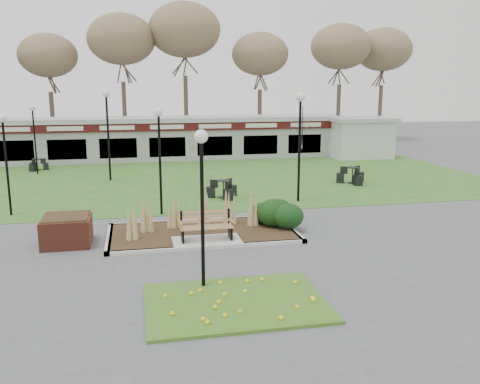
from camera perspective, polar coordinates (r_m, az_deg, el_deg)
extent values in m
plane|color=#515154|center=(16.41, -3.68, -5.97)|extent=(100.00, 100.00, 0.00)
cube|color=#2C641F|center=(28.01, -7.19, 1.47)|extent=(34.00, 16.00, 0.02)
cube|color=#2B651D|center=(12.15, -0.51, -12.32)|extent=(4.20, 3.00, 0.08)
cube|color=#382416|center=(17.53, -4.24, -4.60)|extent=(6.22, 3.22, 0.12)
cube|color=#B7B7B2|center=(16.00, -3.47, -6.21)|extent=(6.40, 0.18, 0.12)
cube|color=#B7B7B2|center=(19.07, -4.89, -3.26)|extent=(6.40, 0.18, 0.12)
cube|color=#B7B7B2|center=(17.42, -14.48, -5.06)|extent=(0.18, 3.40, 0.12)
cube|color=#B7B7B2|center=(18.18, 5.54, -4.02)|extent=(0.18, 3.40, 0.12)
cube|color=#B7B7B2|center=(16.53, -3.76, -5.60)|extent=(2.20, 1.20, 0.13)
cone|color=tan|center=(17.61, -10.59, -2.55)|extent=(0.36, 0.36, 1.15)
cone|color=tan|center=(18.04, -7.45, -2.10)|extent=(0.36, 0.36, 1.15)
cone|color=tan|center=(18.35, -4.07, -1.80)|extent=(0.36, 0.36, 1.15)
cone|color=tan|center=(18.29, -1.19, -1.81)|extent=(0.36, 0.36, 1.15)
cone|color=tan|center=(18.07, 1.54, -1.98)|extent=(0.36, 0.36, 1.15)
cone|color=tan|center=(16.84, -12.23, -3.29)|extent=(0.36, 0.36, 1.15)
ellipsoid|color=black|center=(18.08, 3.84, -2.35)|extent=(1.21, 1.10, 0.99)
ellipsoid|color=black|center=(17.83, 5.43, -2.72)|extent=(1.10, 1.00, 0.90)
ellipsoid|color=black|center=(18.64, 4.32, -2.11)|extent=(1.06, 0.96, 0.86)
ellipsoid|color=black|center=(18.50, 2.53, -2.36)|extent=(0.92, 0.84, 0.76)
cube|color=#A4724A|center=(16.39, -3.78, -3.95)|extent=(1.70, 0.57, 0.04)
cube|color=#A4724A|center=(16.61, -3.95, -2.73)|extent=(1.70, 0.13, 0.44)
cube|color=black|center=(16.37, -6.48, -4.83)|extent=(0.06, 0.55, 0.42)
cube|color=black|center=(16.57, -1.09, -4.54)|extent=(0.06, 0.55, 0.42)
cube|color=black|center=(16.53, -6.62, -2.97)|extent=(0.06, 0.06, 0.50)
cube|color=black|center=(16.73, -1.29, -2.71)|extent=(0.06, 0.06, 0.50)
cube|color=#A4724A|center=(16.23, -6.65, -3.50)|extent=(0.05, 0.50, 0.04)
cube|color=#A4724A|center=(16.45, -0.95, -3.21)|extent=(0.05, 0.50, 0.04)
cube|color=brown|center=(17.24, -18.86, -4.16)|extent=(1.50, 1.50, 0.90)
cube|color=#382416|center=(17.12, -18.97, -2.65)|extent=(1.40, 1.40, 0.06)
cube|color=gray|center=(35.73, -8.32, 5.76)|extent=(24.00, 3.00, 2.60)
cube|color=#460F0F|center=(34.10, -8.20, 7.25)|extent=(24.00, 0.18, 0.55)
cube|color=#B6B6BA|center=(35.61, -8.39, 8.08)|extent=(24.60, 3.40, 0.30)
cube|color=silver|center=(33.99, -8.19, 7.24)|extent=(22.00, 0.02, 0.28)
cube|color=black|center=(34.33, -8.15, 5.02)|extent=(22.00, 0.10, 1.30)
cube|color=silver|center=(37.14, 13.26, 5.80)|extent=(4.00, 3.00, 2.60)
cube|color=#B6B6BA|center=(37.03, 13.37, 7.96)|extent=(4.40, 3.40, 0.25)
cylinder|color=#47382B|center=(44.07, -20.93, 7.93)|extent=(0.36, 0.36, 5.17)
ellipsoid|color=brown|center=(44.13, -21.50, 15.46)|extent=(5.24, 5.24, 3.93)
cylinder|color=#47382B|center=(43.55, -13.04, 8.36)|extent=(0.36, 0.36, 5.17)
ellipsoid|color=brown|center=(43.61, -13.41, 15.99)|extent=(5.24, 5.24, 3.93)
cylinder|color=#47382B|center=(43.85, -5.09, 8.64)|extent=(0.36, 0.36, 5.17)
ellipsoid|color=brown|center=(43.91, -5.24, 16.23)|extent=(5.24, 5.24, 3.93)
cylinder|color=#47382B|center=(44.95, 2.61, 8.75)|extent=(0.36, 0.36, 5.17)
ellipsoid|color=brown|center=(45.01, 2.69, 16.15)|extent=(5.24, 5.24, 3.93)
cylinder|color=#47382B|center=(46.80, 9.83, 8.71)|extent=(0.36, 0.36, 5.17)
ellipsoid|color=brown|center=(46.86, 10.09, 15.82)|extent=(5.24, 5.24, 3.93)
cylinder|color=#47382B|center=(49.32, 16.40, 8.56)|extent=(0.36, 0.36, 5.17)
ellipsoid|color=brown|center=(49.38, 16.81, 15.30)|extent=(5.24, 5.24, 3.93)
cylinder|color=black|center=(20.02, -8.96, 2.86)|extent=(0.10, 0.10, 3.87)
sphere|color=white|center=(19.81, -9.15, 8.85)|extent=(0.35, 0.35, 0.35)
cylinder|color=black|center=(12.48, -4.24, -2.90)|extent=(0.09, 0.09, 3.69)
sphere|color=white|center=(12.13, -4.38, 6.23)|extent=(0.33, 0.33, 0.33)
cylinder|color=black|center=(21.63, -24.69, 2.30)|extent=(0.09, 0.09, 3.66)
sphere|color=white|center=(21.43, -25.15, 7.52)|extent=(0.33, 0.33, 0.33)
cylinder|color=black|center=(27.93, -14.56, 5.73)|extent=(0.11, 0.11, 4.43)
sphere|color=white|center=(27.80, -14.82, 10.64)|extent=(0.40, 0.40, 0.40)
cylinder|color=black|center=(22.17, 6.67, 4.44)|extent=(0.11, 0.11, 4.37)
sphere|color=white|center=(21.99, 6.82, 10.54)|extent=(0.39, 0.39, 0.39)
cylinder|color=black|center=(31.39, -22.02, 5.16)|extent=(0.09, 0.09, 3.64)
sphere|color=white|center=(31.25, -22.30, 8.74)|extent=(0.33, 0.33, 0.33)
cylinder|color=black|center=(23.09, -1.88, -0.60)|extent=(0.47, 0.47, 0.03)
cylinder|color=black|center=(23.01, -1.89, 0.32)|extent=(0.05, 0.05, 0.77)
cylinder|color=black|center=(22.94, -1.89, 1.28)|extent=(0.64, 0.64, 0.03)
cube|color=black|center=(23.49, -0.97, 0.19)|extent=(0.51, 0.51, 0.49)
cube|color=black|center=(23.15, -3.31, -0.01)|extent=(0.46, 0.46, 0.49)
cube|color=black|center=(22.51, -1.37, -0.33)|extent=(0.42, 0.42, 0.49)
cylinder|color=black|center=(33.00, -21.78, 2.32)|extent=(0.39, 0.39, 0.03)
cylinder|color=black|center=(32.95, -21.83, 2.87)|extent=(0.04, 0.04, 0.64)
cylinder|color=black|center=(32.90, -21.87, 3.43)|extent=(0.54, 0.54, 0.02)
cube|color=black|center=(32.95, -20.96, 2.71)|extent=(0.34, 0.34, 0.41)
cube|color=black|center=(33.40, -22.21, 2.73)|extent=(0.43, 0.43, 0.41)
cube|color=black|center=(32.56, -22.26, 2.51)|extent=(0.40, 0.40, 0.41)
cylinder|color=black|center=(27.15, 12.47, 1.01)|extent=(0.49, 0.49, 0.03)
cylinder|color=black|center=(27.08, 12.51, 1.83)|extent=(0.06, 0.06, 0.81)
cylinder|color=black|center=(27.01, 12.55, 2.70)|extent=(0.67, 0.67, 0.03)
cube|color=black|center=(27.61, 13.21, 1.66)|extent=(0.53, 0.53, 0.52)
cube|color=black|center=(27.15, 11.19, 1.58)|extent=(0.52, 0.52, 0.52)
cube|color=black|center=(26.56, 13.08, 1.27)|extent=(0.39, 0.39, 0.52)
cylinder|color=black|center=(35.57, 6.97, 5.45)|extent=(0.06, 0.06, 2.20)
imported|color=#3140AD|center=(35.53, 6.99, 6.21)|extent=(2.59, 2.61, 1.81)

